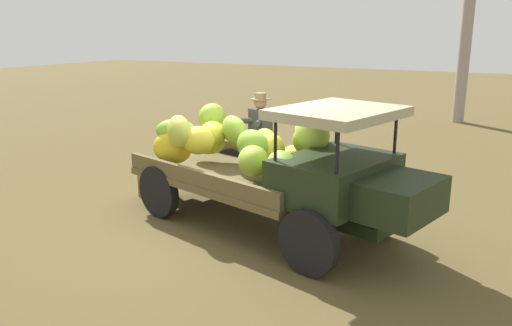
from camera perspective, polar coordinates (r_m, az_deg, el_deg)
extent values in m
plane|color=brown|center=(7.59, -2.87, -6.60)|extent=(60.00, 60.00, 0.00)
cube|color=black|center=(7.36, 0.57, -3.61)|extent=(3.98, 1.43, 0.16)
cylinder|color=black|center=(7.20, 13.55, -4.87)|extent=(0.80, 0.33, 0.79)
cylinder|color=black|center=(5.94, 5.84, -8.82)|extent=(0.80, 0.33, 0.79)
cylinder|color=black|center=(8.82, -2.45, -0.84)|extent=(0.80, 0.33, 0.79)
cylinder|color=black|center=(7.83, -10.78, -3.14)|extent=(0.80, 0.33, 0.79)
cube|color=brown|center=(7.60, -1.94, -1.60)|extent=(3.33, 2.41, 0.10)
cube|color=brown|center=(8.13, 2.01, 0.65)|extent=(2.92, 0.83, 0.22)
cube|color=brown|center=(7.04, -6.53, -1.68)|extent=(2.92, 0.83, 0.22)
cube|color=black|center=(6.48, 8.82, -1.69)|extent=(1.44, 1.75, 0.55)
cube|color=black|center=(6.07, 15.86, -3.77)|extent=(0.94, 1.21, 0.44)
cylinder|color=black|center=(6.68, 15.26, 3.32)|extent=(0.04, 0.04, 0.55)
cylinder|color=black|center=(5.58, 9.05, 1.48)|extent=(0.04, 0.04, 0.55)
cylinder|color=black|center=(7.11, 8.98, 4.34)|extent=(0.04, 0.04, 0.55)
cylinder|color=black|center=(6.10, 2.18, 2.78)|extent=(0.04, 0.04, 0.55)
cube|color=tan|center=(6.30, 9.11, 5.53)|extent=(1.56, 1.78, 0.12)
ellipsoid|color=#85B634|center=(7.20, -0.26, 1.85)|extent=(0.75, 0.71, 0.57)
ellipsoid|color=#86C337|center=(7.89, -8.89, 3.54)|extent=(0.71, 0.51, 0.36)
ellipsoid|color=#D6D03F|center=(8.28, -5.56, 2.49)|extent=(0.67, 0.44, 0.49)
ellipsoid|color=#8CB139|center=(7.89, -2.29, 3.50)|extent=(0.83, 0.81, 0.61)
ellipsoid|color=gold|center=(7.55, 5.02, 0.59)|extent=(0.81, 0.75, 0.52)
ellipsoid|color=gold|center=(8.18, -4.79, 3.32)|extent=(0.73, 0.76, 0.39)
ellipsoid|color=yellow|center=(7.21, 1.59, 1.28)|extent=(0.65, 0.65, 0.58)
ellipsoid|color=#B4D04A|center=(7.05, 6.26, 3.25)|extent=(0.80, 0.79, 0.62)
ellipsoid|color=#8FB52C|center=(7.20, 6.12, 2.59)|extent=(0.70, 0.69, 0.59)
ellipsoid|color=yellow|center=(7.43, -6.43, 2.53)|extent=(0.56, 0.62, 0.55)
ellipsoid|color=#B2D23F|center=(7.80, 1.00, 2.29)|extent=(0.60, 0.62, 0.45)
ellipsoid|color=#8FB433|center=(8.44, -4.89, 5.14)|extent=(0.74, 0.71, 0.59)
ellipsoid|color=yellow|center=(7.85, -9.29, 1.66)|extent=(0.69, 0.47, 0.51)
ellipsoid|color=#84B83B|center=(6.47, 2.99, -0.45)|extent=(0.79, 0.79, 0.49)
ellipsoid|color=#8EB334|center=(6.95, -0.28, 0.24)|extent=(0.77, 0.77, 0.55)
ellipsoid|color=#BBC243|center=(7.51, -8.53, 3.50)|extent=(0.66, 0.64, 0.48)
cylinder|color=#B1B3A2|center=(9.11, 0.97, -0.27)|extent=(0.15, 0.15, 0.80)
cylinder|color=#B1B3A2|center=(9.31, -0.02, 0.05)|extent=(0.15, 0.15, 0.80)
cube|color=#434543|center=(9.06, 0.48, 4.16)|extent=(0.46, 0.38, 0.59)
cylinder|color=#434543|center=(8.91, 0.37, 4.55)|extent=(0.20, 0.41, 0.10)
cylinder|color=#434543|center=(9.06, -0.41, 4.73)|extent=(0.40, 0.27, 0.10)
sphere|color=tan|center=(8.99, 0.49, 6.70)|extent=(0.22, 0.22, 0.22)
cylinder|color=#9C8052|center=(8.98, 0.49, 7.11)|extent=(0.34, 0.34, 0.02)
cylinder|color=#9C8052|center=(8.98, 0.49, 7.49)|extent=(0.20, 0.20, 0.10)
cube|color=olive|center=(8.87, -10.96, -2.26)|extent=(0.51, 0.43, 0.42)
ellipsoid|color=gold|center=(9.13, 10.79, -2.09)|extent=(0.65, 0.48, 0.33)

